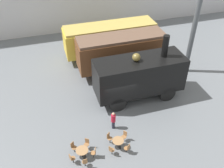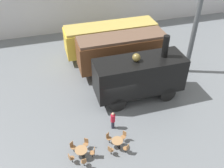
# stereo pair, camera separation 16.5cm
# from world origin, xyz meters

# --- Properties ---
(ground_plane) EXTENTS (80.00, 80.00, 0.00)m
(ground_plane) POSITION_xyz_m (0.00, 0.00, 0.00)
(ground_plane) COLOR slate
(passenger_coach_vintage) EXTENTS (9.55, 2.71, 3.46)m
(passenger_coach_vintage) POSITION_xyz_m (1.81, 8.17, 2.08)
(passenger_coach_vintage) COLOR gold
(passenger_coach_vintage) RESTS_ON ground_plane
(passenger_coach_wooden) EXTENTS (8.30, 2.55, 3.78)m
(passenger_coach_wooden) POSITION_xyz_m (1.90, 4.88, 2.28)
(passenger_coach_wooden) COLOR brown
(passenger_coach_wooden) RESTS_ON ground_plane
(steam_locomotive) EXTENTS (7.30, 2.60, 5.51)m
(steam_locomotive) POSITION_xyz_m (2.02, 0.64, 2.30)
(steam_locomotive) COLOR black
(steam_locomotive) RESTS_ON ground_plane
(cafe_table_near) EXTENTS (0.83, 0.83, 0.71)m
(cafe_table_near) POSITION_xyz_m (-3.82, -4.11, 0.55)
(cafe_table_near) COLOR black
(cafe_table_near) RESTS_ON ground_plane
(cafe_table_mid) EXTENTS (0.79, 0.79, 0.72)m
(cafe_table_mid) POSITION_xyz_m (-1.32, -4.04, 0.55)
(cafe_table_mid) COLOR black
(cafe_table_mid) RESTS_ON ground_plane
(cafe_chair_0) EXTENTS (0.40, 0.40, 0.87)m
(cafe_chair_0) POSITION_xyz_m (-4.30, -3.48, 0.51)
(cafe_chair_0) COLOR black
(cafe_chair_0) RESTS_ON ground_plane
(cafe_chair_1) EXTENTS (0.39, 0.37, 0.87)m
(cafe_chair_1) POSITION_xyz_m (-4.56, -4.36, 0.51)
(cafe_chair_1) COLOR black
(cafe_chair_1) RESTS_ON ground_plane
(cafe_chair_2) EXTENTS (0.36, 0.36, 0.87)m
(cafe_chair_2) POSITION_xyz_m (-3.81, -4.89, 0.51)
(cafe_chair_2) COLOR black
(cafe_chair_2) RESTS_ON ground_plane
(cafe_chair_3) EXTENTS (0.39, 0.37, 0.87)m
(cafe_chair_3) POSITION_xyz_m (-3.07, -4.34, 0.51)
(cafe_chair_3) COLOR black
(cafe_chair_3) RESTS_ON ground_plane
(cafe_chair_4) EXTENTS (0.40, 0.40, 0.87)m
(cafe_chair_4) POSITION_xyz_m (-3.37, -3.47, 0.51)
(cafe_chair_4) COLOR black
(cafe_chair_4) RESTS_ON ground_plane
(cafe_chair_5) EXTENTS (0.40, 0.40, 0.87)m
(cafe_chair_5) POSITION_xyz_m (-0.70, -3.59, 0.51)
(cafe_chair_5) COLOR black
(cafe_chair_5) RESTS_ON ground_plane
(cafe_chair_6) EXTENTS (0.40, 0.40, 0.87)m
(cafe_chair_6) POSITION_xyz_m (-1.77, -3.42, 0.51)
(cafe_chair_6) COLOR black
(cafe_chair_6) RESTS_ON ground_plane
(cafe_chair_7) EXTENTS (0.40, 0.40, 0.87)m
(cafe_chair_7) POSITION_xyz_m (-1.94, -4.49, 0.51)
(cafe_chair_7) COLOR black
(cafe_chair_7) RESTS_ON ground_plane
(cafe_chair_8) EXTENTS (0.40, 0.40, 0.87)m
(cafe_chair_8) POSITION_xyz_m (-0.87, -4.66, 0.51)
(cafe_chair_8) COLOR black
(cafe_chair_8) RESTS_ON ground_plane
(visitor_person) EXTENTS (0.34, 0.34, 1.54)m
(visitor_person) POSITION_xyz_m (-1.09, -2.20, 0.83)
(visitor_person) COLOR #262633
(visitor_person) RESTS_ON ground_plane
(support_pillar) EXTENTS (0.44, 0.44, 8.00)m
(support_pillar) POSITION_xyz_m (8.00, 2.96, 4.00)
(support_pillar) COLOR #4C5156
(support_pillar) RESTS_ON ground_plane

